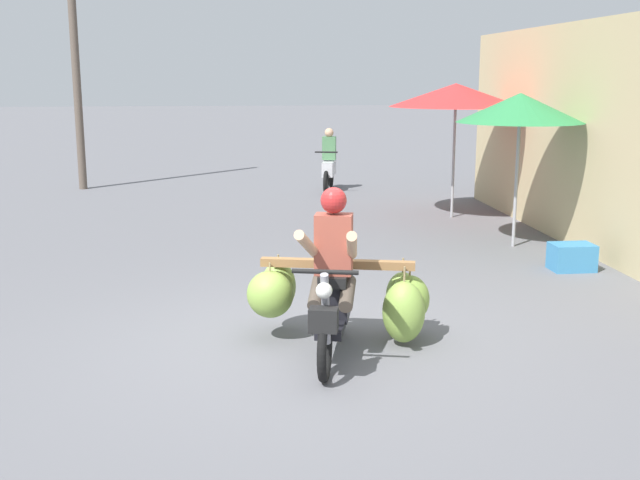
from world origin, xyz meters
TOP-DOWN VIEW (x-y plane):
  - ground_plane at (0.00, 0.00)m, footprint 120.00×120.00m
  - motorbike_main_loaded at (0.42, 0.00)m, footprint 1.88×1.89m
  - motorbike_distant_ahead_left at (1.58, 10.34)m, footprint 0.60×1.60m
  - market_umbrella_near_shop at (3.40, 6.67)m, footprint 2.39×2.39m
  - market_umbrella_further_along at (3.64, 4.13)m, footprint 1.87×1.87m
  - produce_crate at (3.89, 2.60)m, footprint 0.56×0.40m
  - utility_pole at (-4.01, 11.20)m, footprint 0.18×0.18m

SIDE VIEW (x-z plane):
  - ground_plane at x=0.00m, z-range 0.00..0.00m
  - produce_crate at x=3.89m, z-range 0.00..0.36m
  - motorbike_main_loaded at x=0.42m, z-range -0.27..1.31m
  - motorbike_distant_ahead_left at x=1.58m, z-range -0.13..1.27m
  - market_umbrella_further_along at x=3.64m, z-range 0.94..3.25m
  - market_umbrella_near_shop at x=3.40m, z-range 1.00..3.43m
  - utility_pole at x=-4.01m, z-range 0.00..6.81m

